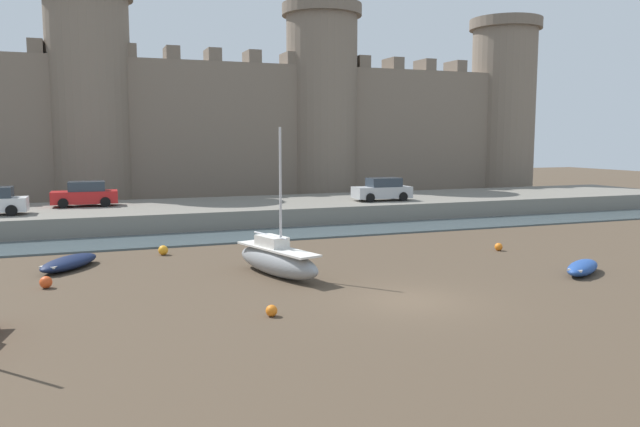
{
  "coord_description": "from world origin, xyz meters",
  "views": [
    {
      "loc": [
        -10.42,
        -18.71,
        5.61
      ],
      "look_at": [
        -1.29,
        5.48,
        2.5
      ],
      "focal_mm": 35.0,
      "sensor_mm": 36.0,
      "label": 1
    }
  ],
  "objects": [
    {
      "name": "ground_plane",
      "position": [
        0.0,
        0.0,
        0.0
      ],
      "size": [
        160.0,
        160.0,
        0.0
      ],
      "primitive_type": "plane",
      "color": "#4C3D2D"
    },
    {
      "name": "water_channel",
      "position": [
        0.0,
        15.96,
        0.05
      ],
      "size": [
        80.0,
        4.5,
        0.1
      ],
      "primitive_type": "cube",
      "color": "#47565B",
      "rests_on": "ground"
    },
    {
      "name": "quay_road",
      "position": [
        0.0,
        23.21,
        0.61
      ],
      "size": [
        70.82,
        10.0,
        1.22
      ],
      "primitive_type": "cube",
      "color": "slate",
      "rests_on": "ground"
    },
    {
      "name": "castle",
      "position": [
        -0.0,
        34.43,
        7.69
      ],
      "size": [
        65.9,
        7.08,
        20.39
      ],
      "color": "#7A6B5B",
      "rests_on": "ground"
    },
    {
      "name": "rowboat_midflat_right",
      "position": [
        -11.23,
        9.91,
        0.3
      ],
      "size": [
        3.03,
        3.68,
        0.56
      ],
      "color": "#141E3D",
      "rests_on": "ground"
    },
    {
      "name": "sailboat_near_channel_right",
      "position": [
        -3.19,
        5.47,
        0.68
      ],
      "size": [
        2.7,
        5.48,
        6.07
      ],
      "color": "gray",
      "rests_on": "ground"
    },
    {
      "name": "rowboat_foreground_left",
      "position": [
        8.77,
        1.23,
        0.3
      ],
      "size": [
        2.96,
        2.39,
        0.57
      ],
      "color": "#234793",
      "rests_on": "ground"
    },
    {
      "name": "mooring_buoy_near_shore",
      "position": [
        -7.03,
        11.82,
        0.24
      ],
      "size": [
        0.47,
        0.47,
        0.47
      ],
      "primitive_type": "sphere",
      "color": "orange",
      "rests_on": "ground"
    },
    {
      "name": "mooring_buoy_mid_mud",
      "position": [
        -5.06,
        -0.16,
        0.19
      ],
      "size": [
        0.38,
        0.38,
        0.38
      ],
      "primitive_type": "sphere",
      "color": "orange",
      "rests_on": "ground"
    },
    {
      "name": "mooring_buoy_near_channel",
      "position": [
        8.92,
        7.05,
        0.2
      ],
      "size": [
        0.4,
        0.4,
        0.4
      ],
      "primitive_type": "sphere",
      "color": "orange",
      "rests_on": "ground"
    },
    {
      "name": "mooring_buoy_off_centre",
      "position": [
        -11.97,
        6.45,
        0.23
      ],
      "size": [
        0.46,
        0.46,
        0.46
      ],
      "primitive_type": "sphere",
      "color": "#E04C1E",
      "rests_on": "ground"
    },
    {
      "name": "car_quay_east",
      "position": [
        9.37,
        21.14,
        1.99
      ],
      "size": [
        4.14,
        1.96,
        1.62
      ],
      "color": "#B2B5B7",
      "rests_on": "quay_road"
    },
    {
      "name": "car_quay_west",
      "position": [
        -10.47,
        24.65,
        1.99
      ],
      "size": [
        4.14,
        1.96,
        1.62
      ],
      "color": "red",
      "rests_on": "quay_road"
    }
  ]
}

